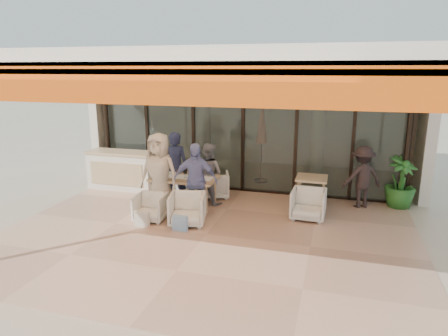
# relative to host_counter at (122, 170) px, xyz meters

# --- Properties ---
(ground) EXTENTS (70.00, 70.00, 0.00)m
(ground) POSITION_rel_host_counter_xyz_m (3.14, -2.30, -0.53)
(ground) COLOR #C6B293
(ground) RESTS_ON ground
(terrace_floor) EXTENTS (8.00, 6.00, 0.01)m
(terrace_floor) POSITION_rel_host_counter_xyz_m (3.14, -2.30, -0.53)
(terrace_floor) COLOR tan
(terrace_floor) RESTS_ON ground
(terrace_structure) EXTENTS (8.00, 6.00, 3.40)m
(terrace_structure) POSITION_rel_host_counter_xyz_m (3.14, -2.56, 2.72)
(terrace_structure) COLOR silver
(terrace_structure) RESTS_ON ground
(glass_storefront) EXTENTS (8.08, 0.10, 3.20)m
(glass_storefront) POSITION_rel_host_counter_xyz_m (3.14, 0.70, 1.07)
(glass_storefront) COLOR #9EADA3
(glass_storefront) RESTS_ON ground
(interior_block) EXTENTS (9.05, 3.62, 3.52)m
(interior_block) POSITION_rel_host_counter_xyz_m (3.15, 3.02, 1.70)
(interior_block) COLOR silver
(interior_block) RESTS_ON ground
(host_counter) EXTENTS (1.85, 0.65, 1.04)m
(host_counter) POSITION_rel_host_counter_xyz_m (0.00, 0.00, 0.00)
(host_counter) COLOR silver
(host_counter) RESTS_ON ground
(dining_table) EXTENTS (1.50, 0.90, 0.93)m
(dining_table) POSITION_rel_host_counter_xyz_m (2.16, -0.92, 0.16)
(dining_table) COLOR tan
(dining_table) RESTS_ON ground
(chair_far_left) EXTENTS (0.67, 0.63, 0.64)m
(chair_far_left) POSITION_rel_host_counter_xyz_m (1.75, 0.03, -0.21)
(chair_far_left) COLOR white
(chair_far_left) RESTS_ON ground
(chair_far_right) EXTENTS (0.86, 0.84, 0.71)m
(chair_far_right) POSITION_rel_host_counter_xyz_m (2.59, 0.03, -0.18)
(chair_far_right) COLOR white
(chair_far_right) RESTS_ON ground
(chair_near_left) EXTENTS (0.69, 0.65, 0.65)m
(chair_near_left) POSITION_rel_host_counter_xyz_m (1.75, -1.87, -0.21)
(chair_near_left) COLOR white
(chair_near_left) RESTS_ON ground
(chair_near_right) EXTENTS (0.85, 0.82, 0.74)m
(chair_near_right) POSITION_rel_host_counter_xyz_m (2.59, -1.87, -0.16)
(chair_near_right) COLOR white
(chair_near_right) RESTS_ON ground
(diner_navy) EXTENTS (0.68, 0.49, 1.72)m
(diner_navy) POSITION_rel_host_counter_xyz_m (1.75, -0.47, 0.33)
(diner_navy) COLOR #1B1E3C
(diner_navy) RESTS_ON ground
(diner_grey) EXTENTS (0.84, 0.73, 1.48)m
(diner_grey) POSITION_rel_host_counter_xyz_m (2.59, -0.47, 0.21)
(diner_grey) COLOR slate
(diner_grey) RESTS_ON ground
(diner_cream) EXTENTS (0.92, 0.63, 1.82)m
(diner_cream) POSITION_rel_host_counter_xyz_m (1.75, -1.37, 0.38)
(diner_cream) COLOR beige
(diner_cream) RESTS_ON ground
(diner_periwinkle) EXTENTS (1.01, 0.54, 1.64)m
(diner_periwinkle) POSITION_rel_host_counter_xyz_m (2.59, -1.37, 0.29)
(diner_periwinkle) COLOR #7280BF
(diner_periwinkle) RESTS_ON ground
(tote_bag_cream) EXTENTS (0.30, 0.10, 0.34)m
(tote_bag_cream) POSITION_rel_host_counter_xyz_m (1.75, -2.27, -0.36)
(tote_bag_cream) COLOR silver
(tote_bag_cream) RESTS_ON ground
(tote_bag_blue) EXTENTS (0.30, 0.10, 0.34)m
(tote_bag_blue) POSITION_rel_host_counter_xyz_m (2.59, -2.27, -0.36)
(tote_bag_blue) COLOR #99BFD8
(tote_bag_blue) RESTS_ON ground
(side_table) EXTENTS (0.70, 0.70, 0.74)m
(side_table) POSITION_rel_host_counter_xyz_m (4.97, -0.10, 0.11)
(side_table) COLOR tan
(side_table) RESTS_ON ground
(side_chair) EXTENTS (0.73, 0.69, 0.73)m
(side_chair) POSITION_rel_host_counter_xyz_m (4.97, -0.85, -0.17)
(side_chair) COLOR white
(side_chair) RESTS_ON ground
(standing_woman) EXTENTS (1.09, 0.90, 1.47)m
(standing_woman) POSITION_rel_host_counter_xyz_m (6.09, 0.23, 0.20)
(standing_woman) COLOR black
(standing_woman) RESTS_ON ground
(potted_palm) EXTENTS (0.96, 0.96, 1.23)m
(potted_palm) POSITION_rel_host_counter_xyz_m (6.95, 0.49, 0.08)
(potted_palm) COLOR #1E5919
(potted_palm) RESTS_ON ground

